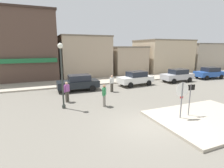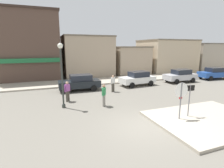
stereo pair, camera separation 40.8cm
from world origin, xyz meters
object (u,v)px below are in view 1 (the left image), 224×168
(pedestrian_crossing_far, at_px, (67,91))
(pedestrian_kerb_side, at_px, (104,95))
(parked_car_second, at_px, (136,78))
(parked_car_third, at_px, (177,75))
(one_way_sign, at_px, (190,96))
(parked_car_nearest, at_px, (78,83))
(pedestrian_crossing_near, at_px, (112,83))
(stop_sign, at_px, (182,95))
(lamp_post, at_px, (61,66))
(parked_car_fourth, at_px, (210,73))

(pedestrian_crossing_far, distance_m, pedestrian_kerb_side, 3.12)
(parked_car_second, xyz_separation_m, parked_car_third, (5.85, -0.15, 0.00))
(one_way_sign, xyz_separation_m, pedestrian_crossing_far, (-6.37, 5.99, -0.46))
(parked_car_second, bearing_deg, parked_car_nearest, -179.95)
(pedestrian_crossing_near, bearing_deg, pedestrian_crossing_far, -160.11)
(one_way_sign, bearing_deg, stop_sign, -170.45)
(pedestrian_crossing_near, xyz_separation_m, pedestrian_crossing_far, (-4.45, -1.61, 0.00))
(one_way_sign, height_order, parked_car_second, one_way_sign)
(parked_car_third, bearing_deg, stop_sign, -131.84)
(lamp_post, xyz_separation_m, pedestrian_crossing_far, (0.45, 1.37, -2.09))
(pedestrian_kerb_side, bearing_deg, parked_car_second, 43.23)
(lamp_post, height_order, parked_car_third, lamp_post)
(one_way_sign, bearing_deg, parked_car_nearest, 117.22)
(lamp_post, relative_size, parked_car_third, 1.13)
(pedestrian_crossing_near, bearing_deg, one_way_sign, -75.85)
(stop_sign, height_order, parked_car_second, stop_sign)
(stop_sign, distance_m, parked_car_fourth, 16.82)
(parked_car_second, bearing_deg, pedestrian_crossing_near, -154.80)
(stop_sign, height_order, parked_car_nearest, stop_sign)
(parked_car_second, relative_size, pedestrian_crossing_near, 2.58)
(pedestrian_crossing_near, relative_size, pedestrian_kerb_side, 1.00)
(parked_car_fourth, bearing_deg, lamp_post, -167.09)
(parked_car_second, distance_m, pedestrian_kerb_side, 7.87)
(pedestrian_kerb_side, bearing_deg, parked_car_nearest, 97.86)
(one_way_sign, relative_size, pedestrian_kerb_side, 1.30)
(pedestrian_crossing_near, bearing_deg, parked_car_third, 9.33)
(stop_sign, distance_m, pedestrian_crossing_far, 8.32)
(parked_car_nearest, bearing_deg, pedestrian_crossing_near, -30.61)
(pedestrian_kerb_side, bearing_deg, one_way_sign, -44.06)
(parked_car_third, bearing_deg, lamp_post, -162.48)
(parked_car_third, bearing_deg, pedestrian_crossing_far, -167.18)
(parked_car_nearest, height_order, pedestrian_crossing_far, pedestrian_crossing_far)
(one_way_sign, relative_size, pedestrian_crossing_far, 1.30)
(parked_car_third, height_order, pedestrian_crossing_far, pedestrian_crossing_far)
(parked_car_second, relative_size, parked_car_fourth, 1.01)
(parked_car_nearest, xyz_separation_m, pedestrian_crossing_far, (-1.59, -3.31, 0.06))
(stop_sign, relative_size, parked_car_nearest, 0.57)
(parked_car_second, relative_size, parked_car_third, 1.03)
(parked_car_third, relative_size, pedestrian_crossing_near, 2.50)
(lamp_post, bearing_deg, pedestrian_crossing_near, 31.30)
(parked_car_nearest, relative_size, pedestrian_crossing_far, 2.51)
(one_way_sign, bearing_deg, parked_car_second, 79.66)
(parked_car_nearest, bearing_deg, pedestrian_crossing_far, -115.65)
(one_way_sign, distance_m, parked_car_fourth, 16.11)
(lamp_post, bearing_deg, pedestrian_crossing_far, 71.84)
(stop_sign, distance_m, pedestrian_crossing_near, 7.84)
(parked_car_nearest, height_order, parked_car_third, same)
(parked_car_nearest, relative_size, parked_car_fourth, 0.98)
(pedestrian_crossing_far, xyz_separation_m, pedestrian_kerb_side, (2.33, -2.08, 0.00))
(parked_car_third, bearing_deg, parked_car_fourth, 0.54)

